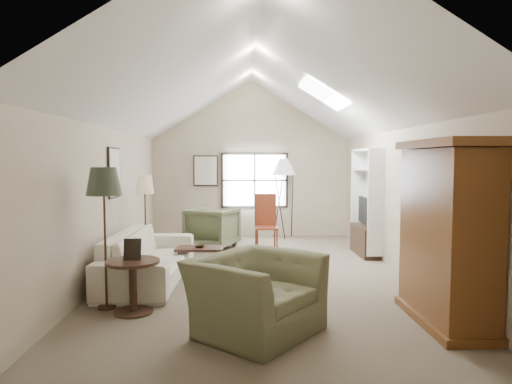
{
  "coord_description": "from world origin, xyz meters",
  "views": [
    {
      "loc": [
        -0.31,
        -7.71,
        1.97
      ],
      "look_at": [
        0.0,
        0.4,
        1.4
      ],
      "focal_mm": 32.0,
      "sensor_mm": 36.0,
      "label": 1
    }
  ],
  "objects_px": {
    "sofa": "(149,256)",
    "armchair_far": "(212,228)",
    "armchair_near": "(256,295)",
    "side_table": "(133,287)",
    "armoire": "(447,233)",
    "side_chair": "(266,223)",
    "coffee_table": "(200,259)"
  },
  "relations": [
    {
      "from": "sofa",
      "to": "armchair_far",
      "type": "height_order",
      "value": "armchair_far"
    },
    {
      "from": "armchair_near",
      "to": "side_table",
      "type": "distance_m",
      "value": 1.71
    },
    {
      "from": "armoire",
      "to": "armchair_near",
      "type": "relative_size",
      "value": 1.64
    },
    {
      "from": "sofa",
      "to": "side_chair",
      "type": "relative_size",
      "value": 2.23
    },
    {
      "from": "coffee_table",
      "to": "side_table",
      "type": "bearing_deg",
      "value": -106.84
    },
    {
      "from": "armchair_far",
      "to": "coffee_table",
      "type": "relative_size",
      "value": 1.21
    },
    {
      "from": "side_table",
      "to": "armchair_near",
      "type": "bearing_deg",
      "value": -24.87
    },
    {
      "from": "sofa",
      "to": "armchair_far",
      "type": "distance_m",
      "value": 2.88
    },
    {
      "from": "armoire",
      "to": "coffee_table",
      "type": "bearing_deg",
      "value": 139.58
    },
    {
      "from": "armoire",
      "to": "coffee_table",
      "type": "height_order",
      "value": "armoire"
    },
    {
      "from": "side_table",
      "to": "side_chair",
      "type": "distance_m",
      "value": 4.44
    },
    {
      "from": "armchair_far",
      "to": "side_table",
      "type": "distance_m",
      "value": 4.41
    },
    {
      "from": "sofa",
      "to": "side_chair",
      "type": "bearing_deg",
      "value": -38.86
    },
    {
      "from": "sofa",
      "to": "side_table",
      "type": "height_order",
      "value": "sofa"
    },
    {
      "from": "armchair_far",
      "to": "sofa",
      "type": "bearing_deg",
      "value": 96.85
    },
    {
      "from": "armchair_near",
      "to": "side_table",
      "type": "xyz_separation_m",
      "value": [
        -1.55,
        0.72,
        -0.09
      ]
    },
    {
      "from": "sofa",
      "to": "armoire",
      "type": "bearing_deg",
      "value": -115.92
    },
    {
      "from": "coffee_table",
      "to": "side_table",
      "type": "distance_m",
      "value": 2.31
    },
    {
      "from": "armchair_near",
      "to": "side_chair",
      "type": "distance_m",
      "value": 4.71
    },
    {
      "from": "sofa",
      "to": "side_chair",
      "type": "distance_m",
      "value": 3.15
    },
    {
      "from": "side_table",
      "to": "side_chair",
      "type": "height_order",
      "value": "side_chair"
    },
    {
      "from": "armchair_far",
      "to": "side_table",
      "type": "height_order",
      "value": "armchair_far"
    },
    {
      "from": "armchair_far",
      "to": "side_chair",
      "type": "relative_size",
      "value": 0.81
    },
    {
      "from": "coffee_table",
      "to": "side_table",
      "type": "xyz_separation_m",
      "value": [
        -0.67,
        -2.21,
        0.13
      ]
    },
    {
      "from": "armchair_far",
      "to": "coffee_table",
      "type": "xyz_separation_m",
      "value": [
        -0.11,
        -2.14,
        -0.24
      ]
    },
    {
      "from": "armchair_near",
      "to": "side_chair",
      "type": "xyz_separation_m",
      "value": [
        0.41,
        4.69,
        0.18
      ]
    },
    {
      "from": "armchair_near",
      "to": "side_table",
      "type": "bearing_deg",
      "value": 105.26
    },
    {
      "from": "armchair_near",
      "to": "armchair_far",
      "type": "bearing_deg",
      "value": 48.88
    },
    {
      "from": "armchair_far",
      "to": "coffee_table",
      "type": "height_order",
      "value": "armchair_far"
    },
    {
      "from": "armchair_near",
      "to": "side_chair",
      "type": "height_order",
      "value": "side_chair"
    },
    {
      "from": "coffee_table",
      "to": "side_chair",
      "type": "relative_size",
      "value": 0.67
    },
    {
      "from": "armoire",
      "to": "side_chair",
      "type": "bearing_deg",
      "value": 112.91
    }
  ]
}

